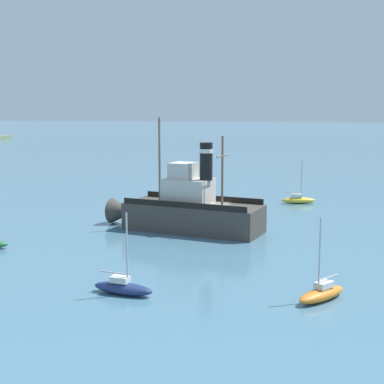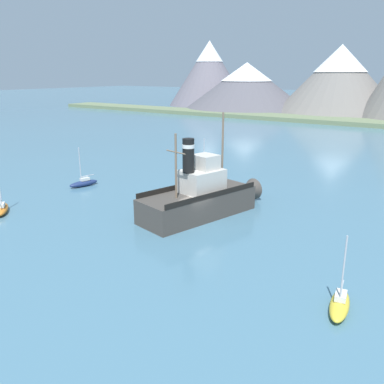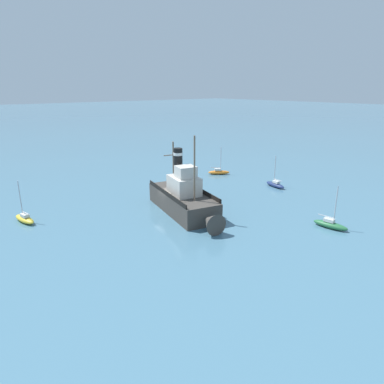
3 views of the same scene
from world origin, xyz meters
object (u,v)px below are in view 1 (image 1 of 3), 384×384
(sailboat_navy, at_px, (123,287))
(sailboat_orange, at_px, (322,293))
(sailboat_yellow, at_px, (298,200))
(old_tugboat, at_px, (187,210))

(sailboat_navy, relative_size, sailboat_orange, 1.00)
(sailboat_orange, xyz_separation_m, sailboat_yellow, (32.96, 1.55, 0.00))
(sailboat_navy, bearing_deg, old_tugboat, -1.13)
(old_tugboat, bearing_deg, sailboat_orange, -146.65)
(sailboat_orange, relative_size, sailboat_yellow, 1.00)
(old_tugboat, height_order, sailboat_orange, old_tugboat)
(old_tugboat, bearing_deg, sailboat_yellow, -30.75)
(sailboat_navy, relative_size, sailboat_yellow, 1.00)
(sailboat_navy, distance_m, sailboat_yellow, 35.42)
(old_tugboat, xyz_separation_m, sailboat_navy, (-17.93, 0.35, -1.40))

